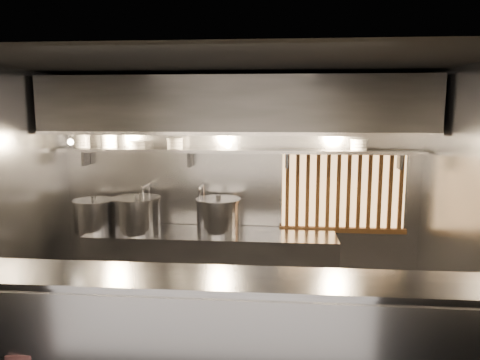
% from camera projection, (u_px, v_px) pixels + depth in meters
% --- Properties ---
extents(floor, '(4.50, 4.50, 0.00)m').
position_uv_depth(floor, '(225.00, 351.00, 4.67)').
color(floor, black).
rests_on(floor, ground).
extents(ceiling, '(4.50, 4.50, 0.00)m').
position_uv_depth(ceiling, '(223.00, 63.00, 4.23)').
color(ceiling, black).
rests_on(ceiling, wall_back).
extents(wall_back, '(4.50, 0.00, 4.50)m').
position_uv_depth(wall_back, '(239.00, 187.00, 5.93)').
color(wall_back, gray).
rests_on(wall_back, floor).
extents(wall_left, '(0.00, 3.00, 3.00)m').
position_uv_depth(wall_left, '(0.00, 209.00, 4.65)').
color(wall_left, gray).
rests_on(wall_left, floor).
extents(wall_right, '(0.00, 3.00, 3.00)m').
position_uv_depth(wall_right, '(470.00, 219.00, 4.25)').
color(wall_right, gray).
rests_on(wall_right, floor).
extents(serving_counter, '(4.50, 0.56, 1.13)m').
position_uv_depth(serving_counter, '(210.00, 346.00, 3.64)').
color(serving_counter, '#939398').
rests_on(serving_counter, floor).
extents(cooking_bench, '(3.00, 0.70, 0.90)m').
position_uv_depth(cooking_bench, '(212.00, 268.00, 5.74)').
color(cooking_bench, '#939398').
rests_on(cooking_bench, floor).
extents(bowl_shelf, '(4.40, 0.34, 0.04)m').
position_uv_depth(bowl_shelf, '(237.00, 151.00, 5.67)').
color(bowl_shelf, '#939398').
rests_on(bowl_shelf, wall_back).
extents(exhaust_hood, '(4.40, 0.81, 0.65)m').
position_uv_depth(exhaust_hood, '(236.00, 105.00, 5.37)').
color(exhaust_hood, '#2D2D30').
rests_on(exhaust_hood, ceiling).
extents(wood_screen, '(1.56, 0.09, 1.04)m').
position_uv_depth(wood_screen, '(343.00, 191.00, 5.77)').
color(wood_screen, '#F2B66D').
rests_on(wood_screen, wall_back).
extents(faucet_left, '(0.04, 0.30, 0.50)m').
position_uv_depth(faucet_left, '(147.00, 195.00, 5.91)').
color(faucet_left, silver).
rests_on(faucet_left, wall_back).
extents(faucet_right, '(0.04, 0.30, 0.50)m').
position_uv_depth(faucet_right, '(202.00, 196.00, 5.85)').
color(faucet_right, silver).
rests_on(faucet_right, wall_back).
extents(heat_lamp, '(0.25, 0.35, 0.20)m').
position_uv_depth(heat_lamp, '(69.00, 137.00, 5.35)').
color(heat_lamp, '#939398').
rests_on(heat_lamp, exhaust_hood).
extents(pendant_bulb, '(0.09, 0.09, 0.19)m').
position_uv_depth(pendant_bulb, '(228.00, 145.00, 5.55)').
color(pendant_bulb, '#2D2D30').
rests_on(pendant_bulb, exhaust_hood).
extents(stock_pot_left, '(0.63, 0.63, 0.42)m').
position_uv_depth(stock_pot_left, '(94.00, 215.00, 5.75)').
color(stock_pot_left, '#939398').
rests_on(stock_pot_left, cooking_bench).
extents(stock_pot_mid, '(0.66, 0.66, 0.47)m').
position_uv_depth(stock_pot_mid, '(137.00, 214.00, 5.67)').
color(stock_pot_mid, '#939398').
rests_on(stock_pot_mid, cooking_bench).
extents(stock_pot_right, '(0.71, 0.71, 0.46)m').
position_uv_depth(stock_pot_right, '(218.00, 215.00, 5.65)').
color(stock_pot_right, '#939398').
rests_on(stock_pot_right, cooking_bench).
extents(bowl_stack_0, '(0.21, 0.21, 0.17)m').
position_uv_depth(bowl_stack_0, '(82.00, 141.00, 5.83)').
color(bowl_stack_0, white).
rests_on(bowl_stack_0, bowl_shelf).
extents(bowl_stack_1, '(0.20, 0.20, 0.17)m').
position_uv_depth(bowl_stack_1, '(109.00, 141.00, 5.80)').
color(bowl_stack_1, white).
rests_on(bowl_stack_1, bowl_shelf).
extents(bowl_stack_2, '(0.22, 0.22, 0.09)m').
position_uv_depth(bowl_stack_2, '(137.00, 145.00, 5.77)').
color(bowl_stack_2, white).
rests_on(bowl_stack_2, bowl_shelf).
extents(bowl_stack_3, '(0.21, 0.21, 0.13)m').
position_uv_depth(bowl_stack_3, '(175.00, 143.00, 5.73)').
color(bowl_stack_3, white).
rests_on(bowl_stack_3, bowl_shelf).
extents(bowl_stack_4, '(0.21, 0.21, 0.13)m').
position_uv_depth(bowl_stack_4, '(359.00, 145.00, 5.53)').
color(bowl_stack_4, white).
rests_on(bowl_stack_4, bowl_shelf).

